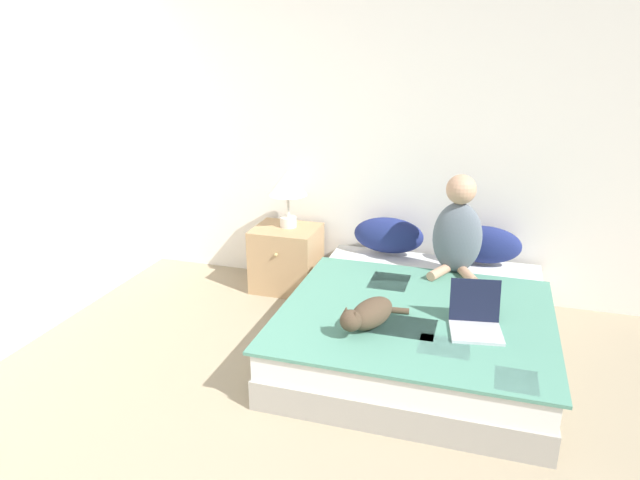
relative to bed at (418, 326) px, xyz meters
The scene contains 10 objects.
wall_back 1.58m from the bed, 115.81° to the left, with size 5.20×0.05×2.55m.
wall_side 2.91m from the bed, 166.65° to the right, with size 0.05×4.25×2.55m.
bed is the anchor object (origin of this frame).
pillow_near 0.97m from the bed, 113.93° to the left, with size 0.56×0.21×0.29m.
pillow_far 0.97m from the bed, 66.09° to the left, with size 0.56×0.21×0.29m.
person_sitting 0.79m from the bed, 72.69° to the left, with size 0.36×0.36×0.73m.
cat_tabby 0.60m from the bed, 117.40° to the right, with size 0.35×0.49×0.19m.
laptop_open 0.53m from the bed, 39.33° to the right, with size 0.34×0.36×0.27m.
nightstand 1.41m from the bed, 148.90° to the left, with size 0.52×0.48×0.53m.
table_lamp 1.58m from the bed, 147.46° to the left, with size 0.31×0.31×0.47m.
Camera 1 is at (0.87, -1.20, 1.99)m, focal length 32.00 mm.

